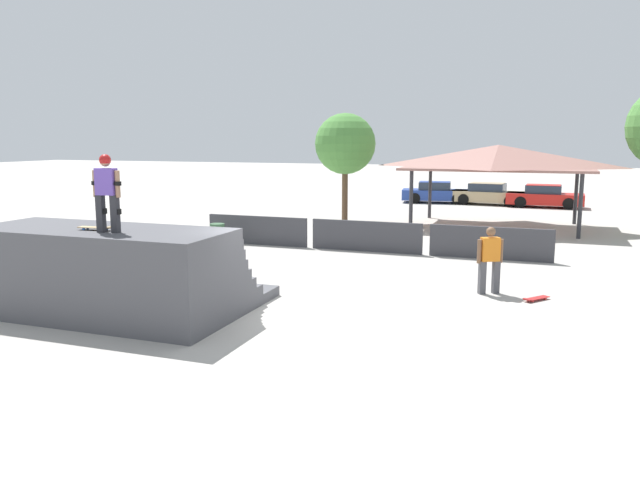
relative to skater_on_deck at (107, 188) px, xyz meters
The scene contains 13 objects.
ground_plane 4.55m from the skater_on_deck, 31.08° to the left, with size 160.00×160.00×0.00m, color #ADA8A0.
quarter_pipe_ramp 2.19m from the skater_on_deck, 127.11° to the left, with size 5.68×4.13×1.94m.
skater_on_deck is the anchor object (origin of this frame).
skateboard_on_deck 0.97m from the skater_on_deck, 161.21° to the left, with size 0.78×0.26×0.09m.
bystander_walking 9.13m from the skater_on_deck, 36.77° to the left, with size 0.64×0.43×1.69m.
skateboard_on_ground 10.08m from the skater_on_deck, 31.19° to the left, with size 0.62×0.72×0.09m.
barrier_fence 10.63m from the skater_on_deck, 75.26° to the left, with size 12.18×0.12×1.05m.
pavilion_shelter 18.86m from the skater_on_deck, 70.37° to the left, with size 7.77×5.26×3.58m.
tree_beside_pavilion 17.69m from the skater_on_deck, 91.90° to the left, with size 2.84×2.84×5.03m.
trash_bin 9.68m from the skater_on_deck, 105.97° to the left, with size 0.52×0.52×0.85m, color #385B3D.
parked_car_blue 27.67m from the skater_on_deck, 85.70° to the left, with size 4.26×2.29×1.27m.
parked_car_tan 28.02m from the skater_on_deck, 79.32° to the left, with size 4.45×2.12×1.27m.
parked_car_red 28.35m from the skater_on_deck, 72.95° to the left, with size 4.18×1.85×1.27m.
Camera 1 is at (5.36, -12.21, 3.83)m, focal length 35.00 mm.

